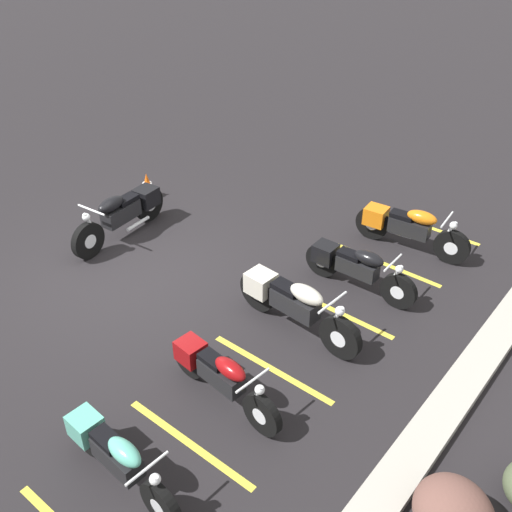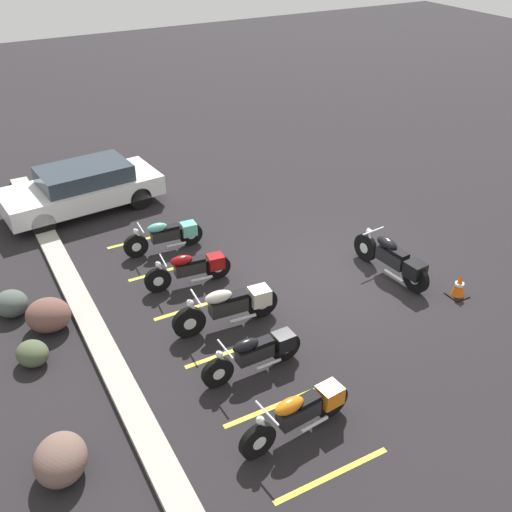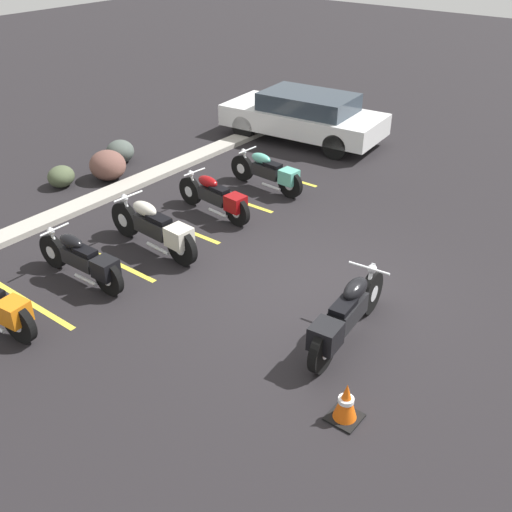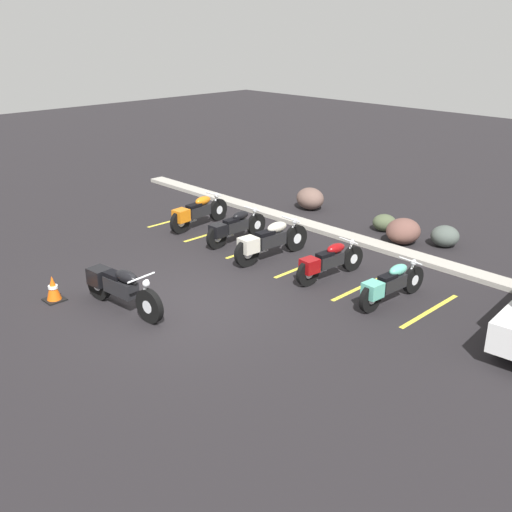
% 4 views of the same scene
% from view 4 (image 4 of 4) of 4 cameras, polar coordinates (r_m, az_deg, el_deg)
% --- Properties ---
extents(ground, '(60.00, 60.00, 0.00)m').
position_cam_4_polar(ground, '(12.52, -6.81, -4.65)').
color(ground, black).
extents(motorcycle_black_featured, '(2.32, 0.66, 0.91)m').
position_cam_4_polar(motorcycle_black_featured, '(12.40, -12.92, -2.86)').
color(motorcycle_black_featured, black).
rests_on(motorcycle_black_featured, ground).
extents(parked_bike_0, '(0.63, 2.18, 0.86)m').
position_cam_4_polar(parked_bike_0, '(17.03, -5.67, 4.18)').
color(parked_bike_0, black).
rests_on(parked_bike_0, ground).
extents(parked_bike_1, '(0.58, 2.06, 0.81)m').
position_cam_4_polar(parked_bike_1, '(15.77, -2.11, 2.77)').
color(parked_bike_1, black).
rests_on(parked_bike_1, ground).
extents(parked_bike_2, '(0.65, 2.30, 0.91)m').
position_cam_4_polar(parked_bike_2, '(14.61, 1.20, 1.44)').
color(parked_bike_2, black).
rests_on(parked_bike_2, ground).
extents(parked_bike_3, '(0.59, 2.03, 0.80)m').
position_cam_4_polar(parked_bike_3, '(13.60, 6.84, -0.52)').
color(parked_bike_3, black).
rests_on(parked_bike_3, ground).
extents(parked_bike_4, '(0.57, 2.03, 0.80)m').
position_cam_4_polar(parked_bike_4, '(12.64, 12.63, -2.66)').
color(parked_bike_4, black).
rests_on(parked_bike_4, ground).
extents(concrete_curb, '(18.00, 0.50, 0.12)m').
position_cam_4_polar(concrete_curb, '(16.26, 9.17, 1.70)').
color(concrete_curb, '#A8A399').
rests_on(concrete_curb, ground).
extents(landscape_rock_0, '(0.84, 0.80, 0.47)m').
position_cam_4_polar(landscape_rock_0, '(17.11, 12.14, 3.12)').
color(landscape_rock_0, '#49543A').
rests_on(landscape_rock_0, ground).
extents(landscape_rock_1, '(0.97, 0.96, 0.56)m').
position_cam_4_polar(landscape_rock_1, '(16.30, 17.55, 1.81)').
color(landscape_rock_1, '#49514C').
rests_on(landscape_rock_1, ground).
extents(landscape_rock_2, '(1.18, 1.09, 0.67)m').
position_cam_4_polar(landscape_rock_2, '(18.81, 5.18, 5.47)').
color(landscape_rock_2, brown).
rests_on(landscape_rock_2, ground).
extents(landscape_rock_3, '(1.17, 1.20, 0.68)m').
position_cam_4_polar(landscape_rock_3, '(16.19, 13.85, 2.31)').
color(landscape_rock_3, brown).
rests_on(landscape_rock_3, ground).
extents(traffic_cone, '(0.40, 0.40, 0.56)m').
position_cam_4_polar(traffic_cone, '(13.22, -18.76, -2.99)').
color(traffic_cone, black).
rests_on(traffic_cone, ground).
extents(stall_line_0, '(0.10, 2.10, 0.00)m').
position_cam_4_polar(stall_line_0, '(17.94, -7.50, 3.48)').
color(stall_line_0, gold).
rests_on(stall_line_0, ground).
extents(stall_line_1, '(0.10, 2.10, 0.00)m').
position_cam_4_polar(stall_line_1, '(16.68, -4.00, 2.23)').
color(stall_line_1, gold).
rests_on(stall_line_1, ground).
extents(stall_line_2, '(0.10, 2.10, 0.00)m').
position_cam_4_polar(stall_line_2, '(15.50, 0.04, 0.77)').
color(stall_line_2, gold).
rests_on(stall_line_2, ground).
extents(stall_line_3, '(0.10, 2.10, 0.00)m').
position_cam_4_polar(stall_line_3, '(14.43, 4.70, -0.93)').
color(stall_line_3, gold).
rests_on(stall_line_3, ground).
extents(stall_line_4, '(0.10, 2.10, 0.00)m').
position_cam_4_polar(stall_line_4, '(13.48, 10.08, -2.87)').
color(stall_line_4, gold).
rests_on(stall_line_4, ground).
extents(stall_line_5, '(0.10, 2.10, 0.00)m').
position_cam_4_polar(stall_line_5, '(12.68, 16.23, -5.04)').
color(stall_line_5, gold).
rests_on(stall_line_5, ground).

